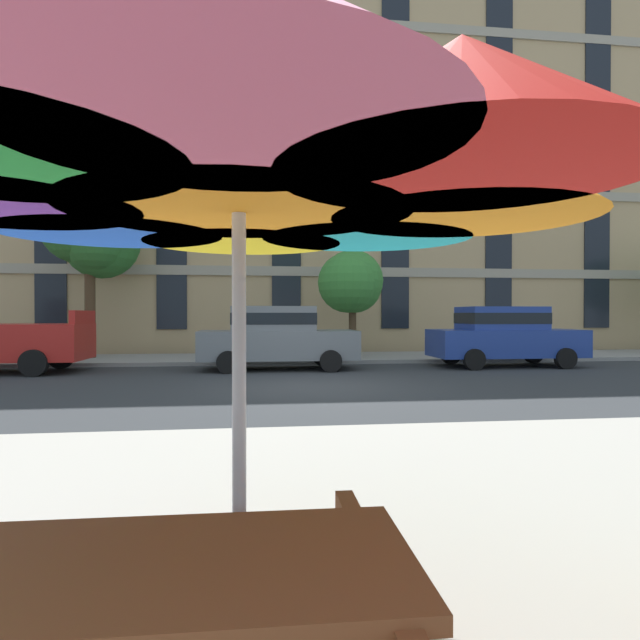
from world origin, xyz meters
TOP-DOWN VIEW (x-y plane):
  - ground_plane at (0.00, 0.00)m, footprint 120.00×120.00m
  - sidewalk_far at (0.00, 6.80)m, footprint 56.00×3.60m
  - apartment_building at (0.00, 14.99)m, footprint 38.33×12.08m
  - sedan_gray at (-0.61, 3.70)m, footprint 4.40×1.98m
  - sedan_blue at (6.15, 3.70)m, footprint 4.40×1.98m
  - street_tree_left at (-6.50, 7.01)m, footprint 3.03×2.89m
  - street_tree_middle at (2.11, 6.62)m, footprint 2.29×2.32m
  - patio_umbrella at (-1.33, -9.00)m, footprint 3.17×3.17m

SIDE VIEW (x-z plane):
  - ground_plane at x=0.00m, z-range 0.00..0.00m
  - sidewalk_far at x=0.00m, z-range 0.00..0.12m
  - sedan_gray at x=-0.61m, z-range 0.06..1.84m
  - sedan_blue at x=6.15m, z-range 0.06..1.84m
  - patio_umbrella at x=-1.33m, z-range 0.96..3.47m
  - street_tree_middle at x=2.11m, z-range 0.74..4.51m
  - street_tree_left at x=-6.50m, z-range 1.29..6.82m
  - apartment_building at x=0.00m, z-range 0.00..16.00m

